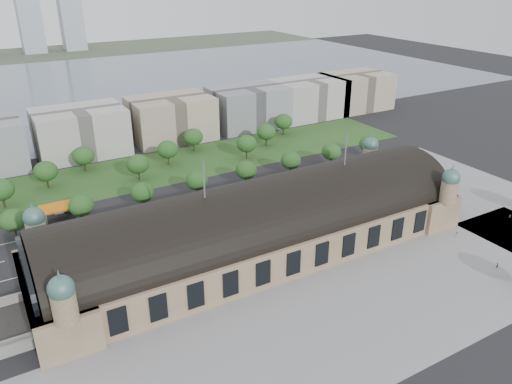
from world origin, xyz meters
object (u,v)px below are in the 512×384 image
parked_car_0 (32,279)px  parked_car_4 (147,248)px  parked_car_1 (69,269)px  bus_east (301,194)px  traffic_car_5 (250,189)px  traffic_car_6 (339,185)px  bus_west (208,221)px  traffic_car_3 (156,210)px  bus_mid (243,206)px  pedestrian_1 (497,266)px  parked_car_2 (68,266)px  pedestrian_2 (510,216)px  traffic_car_2 (63,254)px  parked_car_6 (170,237)px  pedestrian_0 (457,234)px  parked_car_5 (177,240)px  petrol_station (61,207)px  traffic_car_4 (249,207)px  parked_car_3 (124,248)px

parked_car_0 → parked_car_4: (37.70, 0.00, 0.14)m
parked_car_0 → parked_car_1: parked_car_1 is taller
parked_car_0 → bus_east: size_ratio=0.37×
traffic_car_5 → parked_car_0: size_ratio=1.12×
traffic_car_6 → parked_car_0: 130.86m
traffic_car_6 → bus_west: bus_west is taller
parked_car_4 → bus_west: bearing=72.6°
traffic_car_3 → traffic_car_6: size_ratio=0.96×
bus_mid → bus_east: 27.32m
bus_mid → pedestrian_1: size_ratio=5.63×
traffic_car_6 → pedestrian_1: bearing=-6.0°
parked_car_2 → bus_mid: bearing=57.8°
bus_east → pedestrian_2: size_ratio=5.87×
traffic_car_6 → pedestrian_2: pedestrian_2 is taller
traffic_car_2 → pedestrian_1: (121.85, -79.55, 0.25)m
parked_car_2 → parked_car_6: parked_car_6 is taller
traffic_car_5 → pedestrian_1: (39.39, -95.35, 0.24)m
bus_west → bus_east: size_ratio=1.08×
parked_car_1 → parked_car_0: bearing=-127.5°
bus_east → traffic_car_6: bearing=-83.9°
traffic_car_5 → pedestrian_0: (45.30, -74.24, 0.19)m
pedestrian_2 → traffic_car_5: bearing=0.1°
parked_car_1 → pedestrian_1: (121.90, -68.98, 0.17)m
bus_mid → pedestrian_2: bus_mid is taller
parked_car_0 → parked_car_2: parked_car_0 is taller
parked_car_6 → bus_west: size_ratio=0.46×
parked_car_5 → bus_east: size_ratio=0.49×
parked_car_6 → pedestrian_2: pedestrian_2 is taller
traffic_car_2 → traffic_car_5: traffic_car_5 is taller
traffic_car_2 → pedestrian_2: 168.35m
traffic_car_6 → parked_car_2: bearing=-94.4°
parked_car_4 → parked_car_6: parked_car_4 is taller
petrol_station → bus_east: size_ratio=1.29×
bus_east → traffic_car_3: bearing=77.2°
parked_car_4 → pedestrian_1: (95.42, -68.98, 0.18)m
pedestrian_0 → parked_car_2: bearing=177.6°
traffic_car_6 → parked_car_2: size_ratio=1.07×
parked_car_1 → bus_mid: (70.71, 11.00, 0.74)m
parked_car_2 → pedestrian_1: (121.76, -71.05, 0.35)m
parked_car_1 → bus_west: bus_west is taller
parked_car_2 → parked_car_6: bearing=52.4°
parked_car_4 → bus_east: 71.98m
parked_car_1 → pedestrian_2: bearing=35.3°
parked_car_5 → bus_west: bus_west is taller
traffic_car_3 → pedestrian_0: 115.80m
traffic_car_4 → parked_car_3: size_ratio=1.02×
traffic_car_3 → parked_car_3: 30.29m
parked_car_1 → parked_car_5: (37.35, 0.00, -0.08)m
parked_car_6 → pedestrian_1: bearing=12.8°
traffic_car_6 → parked_car_3: (-99.97, -5.36, 0.01)m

